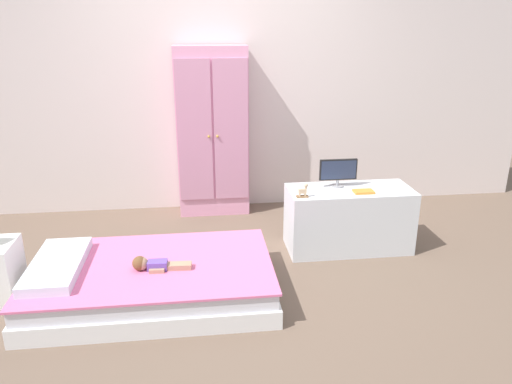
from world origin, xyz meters
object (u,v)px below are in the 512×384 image
Objects in this scene: rocking_horse_toy at (303,191)px; book_orange at (364,192)px; wardrobe at (212,133)px; tv_monitor at (338,171)px; bed at (153,280)px; tv_stand at (348,219)px; doll at (151,264)px.

rocking_horse_toy is 0.71× the size of book_orange.
wardrobe is 1.35m from tv_monitor.
rocking_horse_toy reaches higher than book_orange.
tv_stand is at bearing 20.63° from bed.
tv_stand is 9.01× the size of rocking_horse_toy.
rocking_horse_toy is at bearing 24.44° from doll.
tv_monitor reaches higher than tv_stand.
wardrobe is at bearing 137.29° from tv_monitor.
bed is at bearing -159.37° from tv_stand.
tv_monitor is at bearing 26.54° from doll.
tv_monitor is 0.41m from rocking_horse_toy.
wardrobe is (0.49, 1.58, 0.69)m from bed.
doll is 2.47× the size of book_orange.
rocking_horse_toy reaches higher than doll.
rocking_horse_toy is (1.14, 0.52, 0.29)m from doll.
doll is 1.75m from book_orange.
book_orange is at bearing -52.44° from tv_stand.
rocking_horse_toy is 0.51m from book_orange.
tv_monitor is at bearing -42.71° from wardrobe.
tv_monitor is (-0.09, 0.07, 0.40)m from tv_stand.
tv_stand is at bearing 127.56° from book_orange.
tv_monitor is (1.48, 0.66, 0.54)m from bed.
rocking_horse_toy is (-0.34, -0.22, -0.08)m from tv_monitor.
wardrobe is at bearing 137.48° from tv_stand.
book_orange is at bearing 16.63° from bed.
rocking_horse_toy is at bearing -174.83° from book_orange.
wardrobe reaches higher than rocking_horse_toy.
book_orange is at bearing 18.95° from doll.
rocking_horse_toy reaches higher than tv_stand.
wardrobe reaches higher than book_orange.
wardrobe is 10.17× the size of book_orange.
wardrobe is 5.20× the size of tv_monitor.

